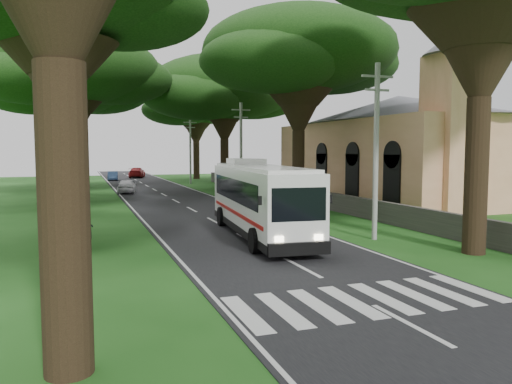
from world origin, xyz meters
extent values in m
plane|color=#1B4A15|center=(0.00, 0.00, 0.00)|extent=(140.00, 140.00, 0.00)
cube|color=black|center=(0.00, 25.00, 0.01)|extent=(8.00, 120.00, 0.04)
cube|color=silver|center=(0.00, -2.00, 0.00)|extent=(8.00, 3.00, 0.01)
cube|color=#383533|center=(9.00, 24.00, 0.60)|extent=(0.35, 50.00, 1.20)
cube|color=tan|center=(18.00, 22.00, 3.20)|extent=(12.00, 22.00, 6.40)
pyramid|color=#595960|center=(18.00, 22.00, 8.60)|extent=(14.00, 24.00, 2.20)
cube|color=tan|center=(15.00, 12.00, 5.00)|extent=(3.00, 3.00, 10.00)
cone|color=#595960|center=(15.00, 12.00, 10.80)|extent=(4.00, 4.00, 1.60)
cylinder|color=gray|center=(5.50, 6.00, 4.00)|extent=(0.24, 0.24, 8.00)
cube|color=gray|center=(5.50, 6.00, 7.40)|extent=(1.60, 0.10, 0.10)
cube|color=gray|center=(5.50, 6.00, 6.80)|extent=(1.20, 0.10, 0.10)
cylinder|color=gray|center=(5.50, 26.00, 4.00)|extent=(0.24, 0.24, 8.00)
cube|color=gray|center=(5.50, 26.00, 7.40)|extent=(1.60, 0.10, 0.10)
cube|color=gray|center=(5.50, 26.00, 6.80)|extent=(1.20, 0.10, 0.10)
cylinder|color=gray|center=(5.50, 46.00, 4.00)|extent=(0.24, 0.24, 8.00)
cube|color=gray|center=(5.50, 46.00, 7.40)|extent=(1.60, 0.10, 0.10)
cube|color=gray|center=(5.50, 46.00, 6.80)|extent=(1.20, 0.10, 0.10)
cylinder|color=black|center=(-7.50, -4.00, 2.84)|extent=(0.90, 0.90, 5.67)
cylinder|color=black|center=(-8.00, 12.00, 2.89)|extent=(0.90, 0.90, 5.79)
cone|color=black|center=(-8.00, 12.00, 7.69)|extent=(3.20, 3.20, 3.80)
cylinder|color=black|center=(-7.50, 30.00, 2.65)|extent=(0.90, 0.90, 5.30)
cone|color=black|center=(-7.50, 30.00, 7.20)|extent=(3.20, 3.20, 3.80)
ellipsoid|color=black|center=(-7.50, 30.00, 10.78)|extent=(13.81, 13.81, 5.80)
cylinder|color=black|center=(-8.50, 48.00, 2.81)|extent=(0.90, 0.90, 5.61)
cone|color=black|center=(-8.50, 48.00, 7.51)|extent=(3.20, 3.20, 3.80)
ellipsoid|color=black|center=(-8.50, 48.00, 11.47)|extent=(15.98, 15.98, 6.71)
cylinder|color=black|center=(7.50, 2.00, 3.07)|extent=(0.90, 0.90, 6.15)
cone|color=black|center=(7.50, 2.00, 8.05)|extent=(3.20, 3.20, 3.80)
cylinder|color=black|center=(8.00, 20.00, 2.75)|extent=(0.90, 0.90, 5.50)
cone|color=black|center=(8.00, 20.00, 7.40)|extent=(3.20, 3.20, 3.80)
ellipsoid|color=black|center=(8.00, 20.00, 11.22)|extent=(14.01, 14.01, 5.89)
cylinder|color=black|center=(7.50, 38.00, 2.63)|extent=(0.90, 0.90, 5.25)
cone|color=black|center=(7.50, 38.00, 7.15)|extent=(3.20, 3.20, 3.80)
ellipsoid|color=black|center=(7.50, 38.00, 10.67)|extent=(16.19, 16.19, 6.80)
cylinder|color=black|center=(8.50, 56.00, 2.63)|extent=(0.90, 0.90, 5.25)
cone|color=black|center=(8.50, 56.00, 7.15)|extent=(3.20, 3.20, 3.80)
ellipsoid|color=black|center=(8.50, 56.00, 10.67)|extent=(14.15, 14.15, 5.94)
cube|color=silver|center=(0.80, 8.55, 1.83)|extent=(3.43, 11.57, 2.80)
cube|color=black|center=(0.83, 8.83, 2.23)|extent=(3.29, 9.50, 1.05)
cube|color=black|center=(0.80, 8.55, 0.48)|extent=(3.47, 11.62, 0.33)
cube|color=#A80E0B|center=(0.80, 8.55, 1.19)|extent=(3.37, 10.44, 0.17)
cube|color=silver|center=(0.80, 8.55, 3.29)|extent=(3.18, 10.99, 0.17)
cylinder|color=black|center=(-0.74, 4.87, 0.52)|extent=(0.43, 1.07, 1.05)
cylinder|color=black|center=(1.63, 4.65, 0.52)|extent=(0.43, 1.07, 1.05)
cylinder|color=black|center=(-0.05, 12.25, 0.52)|extent=(0.43, 1.07, 1.05)
cylinder|color=black|center=(2.32, 12.03, 0.52)|extent=(0.43, 1.07, 1.05)
imported|color=#9D9CA0|center=(-3.00, 34.89, 0.71)|extent=(2.25, 4.21, 1.36)
imported|color=navy|center=(-3.00, 55.64, 0.64)|extent=(1.57, 3.78, 1.22)
imported|color=maroon|center=(0.80, 61.65, 0.77)|extent=(3.08, 5.39, 1.47)
imported|color=black|center=(-6.95, 7.97, 0.86)|extent=(0.47, 0.66, 1.71)
camera|label=1|loc=(-7.23, -13.55, 4.12)|focal=35.00mm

